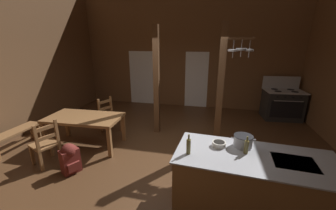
# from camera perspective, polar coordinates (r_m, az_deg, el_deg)

# --- Properties ---
(ground_plane) EXTENTS (8.55, 8.54, 0.10)m
(ground_plane) POSITION_cam_1_polar(r_m,az_deg,el_deg) (4.53, -2.19, -15.47)
(ground_plane) COLOR #4C301C
(wall_back) EXTENTS (8.55, 0.14, 4.46)m
(wall_back) POSITION_cam_1_polar(r_m,az_deg,el_deg) (7.68, 5.40, 16.05)
(wall_back) COLOR brown
(wall_back) RESTS_ON ground_plane
(glazed_door_back_left) EXTENTS (1.00, 0.01, 2.05)m
(glazed_door_back_left) POSITION_cam_1_polar(r_m,az_deg,el_deg) (8.14, -7.29, 7.55)
(glazed_door_back_left) COLOR white
(glazed_door_back_left) RESTS_ON ground_plane
(glazed_panel_back_right) EXTENTS (0.84, 0.01, 2.05)m
(glazed_panel_back_right) POSITION_cam_1_polar(r_m,az_deg,el_deg) (7.69, 7.96, 6.93)
(glazed_panel_back_right) COLOR white
(glazed_panel_back_right) RESTS_ON ground_plane
(kitchen_island) EXTENTS (2.22, 1.11, 0.92)m
(kitchen_island) POSITION_cam_1_polar(r_m,az_deg,el_deg) (3.33, 22.33, -19.99)
(kitchen_island) COLOR brown
(kitchen_island) RESTS_ON ground_plane
(stove_range) EXTENTS (1.20, 0.90, 1.32)m
(stove_range) POSITION_cam_1_polar(r_m,az_deg,el_deg) (7.48, 29.35, 0.23)
(stove_range) COLOR #242424
(stove_range) RESTS_ON ground_plane
(support_post_with_pot_rack) EXTENTS (0.67, 0.23, 2.81)m
(support_post_with_pot_rack) POSITION_cam_1_polar(r_m,az_deg,el_deg) (4.65, 15.04, 5.84)
(support_post_with_pot_rack) COLOR brown
(support_post_with_pot_rack) RESTS_ON ground_plane
(support_post_center) EXTENTS (0.14, 0.14, 2.81)m
(support_post_center) POSITION_cam_1_polar(r_m,az_deg,el_deg) (5.32, -3.27, 6.50)
(support_post_center) COLOR brown
(support_post_center) RESTS_ON ground_plane
(dining_table) EXTENTS (1.73, 0.97, 0.74)m
(dining_table) POSITION_cam_1_polar(r_m,az_deg,el_deg) (5.15, -22.41, -3.93)
(dining_table) COLOR brown
(dining_table) RESTS_ON ground_plane
(ladderback_chair_near_window) EXTENTS (0.59, 0.59, 0.95)m
(ladderback_chair_near_window) POSITION_cam_1_polar(r_m,az_deg,el_deg) (5.81, -16.26, -2.98)
(ladderback_chair_near_window) COLOR olive
(ladderback_chair_near_window) RESTS_ON ground_plane
(ladderback_chair_by_post) EXTENTS (0.57, 0.57, 0.95)m
(ladderback_chair_by_post) POSITION_cam_1_polar(r_m,az_deg,el_deg) (4.80, -31.13, -9.40)
(ladderback_chair_by_post) COLOR olive
(ladderback_chair_by_post) RESTS_ON ground_plane
(bench_along_left_wall) EXTENTS (0.40, 1.18, 0.44)m
(bench_along_left_wall) POSITION_cam_1_polar(r_m,az_deg,el_deg) (5.95, -36.95, -7.08)
(bench_along_left_wall) COLOR brown
(bench_along_left_wall) RESTS_ON ground_plane
(backpack) EXTENTS (0.38, 0.39, 0.60)m
(backpack) POSITION_cam_1_polar(r_m,az_deg,el_deg) (4.38, -25.85, -13.12)
(backpack) COLOR maroon
(backpack) RESTS_ON ground_plane
(stockpot_on_counter) EXTENTS (0.35, 0.28, 0.18)m
(stockpot_on_counter) POSITION_cam_1_polar(r_m,az_deg,el_deg) (3.24, 20.31, -9.48)
(stockpot_on_counter) COLOR #A8AAB2
(stockpot_on_counter) RESTS_ON kitchen_island
(mixing_bowl_on_counter) EXTENTS (0.20, 0.20, 0.07)m
(mixing_bowl_on_counter) POSITION_cam_1_polar(r_m,az_deg,el_deg) (3.16, 14.11, -10.57)
(mixing_bowl_on_counter) COLOR silver
(mixing_bowl_on_counter) RESTS_ON kitchen_island
(bottle_tall_on_counter) EXTENTS (0.06, 0.06, 0.25)m
(bottle_tall_on_counter) POSITION_cam_1_polar(r_m,az_deg,el_deg) (3.06, 21.13, -10.91)
(bottle_tall_on_counter) COLOR brown
(bottle_tall_on_counter) RESTS_ON kitchen_island
(bottle_short_on_counter) EXTENTS (0.06, 0.06, 0.29)m
(bottle_short_on_counter) POSITION_cam_1_polar(r_m,az_deg,el_deg) (2.86, 5.79, -11.42)
(bottle_short_on_counter) COLOR brown
(bottle_short_on_counter) RESTS_ON kitchen_island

